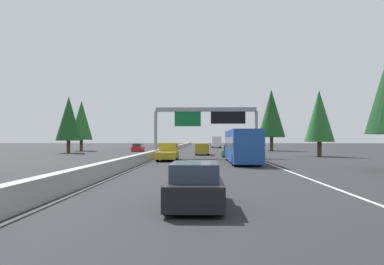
# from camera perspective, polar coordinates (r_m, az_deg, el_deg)

# --- Properties ---
(ground_plane) EXTENTS (320.00, 320.00, 0.00)m
(ground_plane) POSITION_cam_1_polar(r_m,az_deg,el_deg) (62.65, -3.36, -3.10)
(ground_plane) COLOR #262628
(median_barrier) EXTENTS (180.00, 0.56, 0.90)m
(median_barrier) POSITION_cam_1_polar(r_m,az_deg,el_deg) (82.59, -2.34, -2.30)
(median_barrier) COLOR #9E9B93
(median_barrier) RESTS_ON ground
(shoulder_stripe_right) EXTENTS (160.00, 0.16, 0.01)m
(shoulder_stripe_right) POSITION_cam_1_polar(r_m,az_deg,el_deg) (72.65, 6.45, -2.81)
(shoulder_stripe_right) COLOR silver
(shoulder_stripe_right) RESTS_ON ground
(shoulder_stripe_median) EXTENTS (160.00, 0.16, 0.01)m
(shoulder_stripe_median) POSITION_cam_1_polar(r_m,az_deg,el_deg) (72.59, -2.46, -2.82)
(shoulder_stripe_median) COLOR silver
(shoulder_stripe_median) RESTS_ON ground
(sign_gantry_overhead) EXTENTS (0.50, 12.68, 6.14)m
(sign_gantry_overhead) POSITION_cam_1_polar(r_m,az_deg,el_deg) (45.64, 2.35, 2.27)
(sign_gantry_overhead) COLOR gray
(sign_gantry_overhead) RESTS_ON ground
(sedan_far_left) EXTENTS (4.40, 1.80, 1.47)m
(sedan_far_left) POSITION_cam_1_polar(r_m,az_deg,el_deg) (12.56, 0.44, -8.17)
(sedan_far_left) COLOR black
(sedan_far_left) RESTS_ON ground
(pickup_distant_b) EXTENTS (5.60, 2.00, 1.86)m
(pickup_distant_b) POSITION_cam_1_polar(r_m,az_deg,el_deg) (39.73, -3.67, -2.96)
(pickup_distant_b) COLOR #AD931E
(pickup_distant_b) RESTS_ON ground
(sedan_mid_left) EXTENTS (4.40, 1.80, 1.47)m
(sedan_mid_left) POSITION_cam_1_polar(r_m,az_deg,el_deg) (48.01, 5.70, -2.91)
(sedan_mid_left) COLOR #2D6B38
(sedan_mid_left) RESTS_ON ground
(box_truck_mid_center) EXTENTS (8.50, 2.40, 2.95)m
(box_truck_mid_center) POSITION_cam_1_polar(r_m,az_deg,el_deg) (99.81, 3.71, -1.42)
(box_truck_mid_center) COLOR white
(box_truck_mid_center) RESTS_ON ground
(sedan_mid_right) EXTENTS (4.40, 1.80, 1.47)m
(sedan_mid_right) POSITION_cam_1_polar(r_m,az_deg,el_deg) (132.18, 3.27, -1.73)
(sedan_mid_right) COLOR slate
(sedan_mid_right) RESTS_ON ground
(minivan_far_center) EXTENTS (5.00, 1.95, 1.69)m
(minivan_far_center) POSITION_cam_1_polar(r_m,az_deg,el_deg) (53.97, 1.55, -2.42)
(minivan_far_center) COLOR #AD931E
(minivan_far_center) RESTS_ON ground
(bus_near_right) EXTENTS (11.50, 2.55, 3.10)m
(bus_near_right) POSITION_cam_1_polar(r_m,az_deg,el_deg) (35.80, 7.62, -1.88)
(bus_near_right) COLOR #1E4793
(bus_near_right) RESTS_ON ground
(oncoming_near) EXTENTS (4.40, 1.80, 1.47)m
(oncoming_near) POSITION_cam_1_polar(r_m,az_deg,el_deg) (70.27, -8.27, -2.32)
(oncoming_near) COLOR red
(oncoming_near) RESTS_ON ground
(conifer_right_near) EXTENTS (3.84, 3.84, 8.73)m
(conifer_right_near) POSITION_cam_1_polar(r_m,az_deg,el_deg) (51.63, 18.86, 2.40)
(conifer_right_near) COLOR #4C3823
(conifer_right_near) RESTS_ON ground
(conifer_right_mid) EXTENTS (5.33, 5.33, 12.12)m
(conifer_right_mid) POSITION_cam_1_polar(r_m,az_deg,el_deg) (75.30, 12.05, 2.87)
(conifer_right_mid) COLOR #4C3823
(conifer_right_mid) RESTS_ON ground
(conifer_left_near) EXTENTS (4.09, 4.09, 9.29)m
(conifer_left_near) POSITION_cam_1_polar(r_m,az_deg,el_deg) (64.27, -18.33, 2.03)
(conifer_left_near) COLOR #4C3823
(conifer_left_near) RESTS_ON ground
(conifer_left_mid) EXTENTS (4.32, 4.32, 9.82)m
(conifer_left_mid) POSITION_cam_1_polar(r_m,az_deg,el_deg) (75.85, -16.54, 1.80)
(conifer_left_mid) COLOR #4C3823
(conifer_left_mid) RESTS_ON ground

